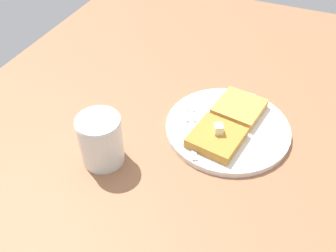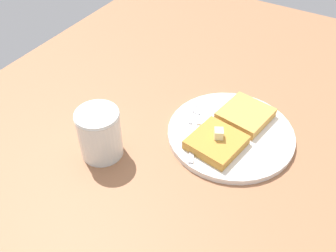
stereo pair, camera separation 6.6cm
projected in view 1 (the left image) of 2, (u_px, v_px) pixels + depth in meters
The scene contains 7 objects.
table_surface at pixel (239, 130), 73.96cm from camera, with size 113.90×113.90×2.32cm, color #966242.
plate at pixel (228, 128), 71.73cm from camera, with size 23.75×23.75×1.14cm.
toast_slice_left at pixel (217, 138), 67.71cm from camera, with size 8.94×8.63×1.83cm, color #B98032.
toast_slice_middle at pixel (239, 108), 73.82cm from camera, with size 8.94×8.63×1.83cm, color gold.
butter_pat_primary at pixel (218, 129), 66.85cm from camera, with size 1.72×1.54×1.72cm, color #F0E9B3.
fork at pixel (192, 125), 71.29cm from camera, with size 15.22×7.77×0.36cm.
syrup_jar at pixel (101, 142), 63.90cm from camera, with size 7.70×7.70×9.29cm.
Camera 1 is at (-55.00, -7.97, 51.96)cm, focal length 40.00 mm.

